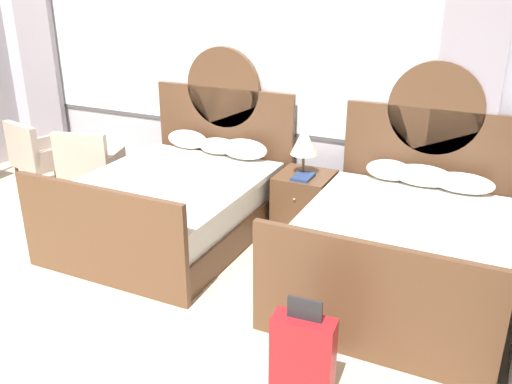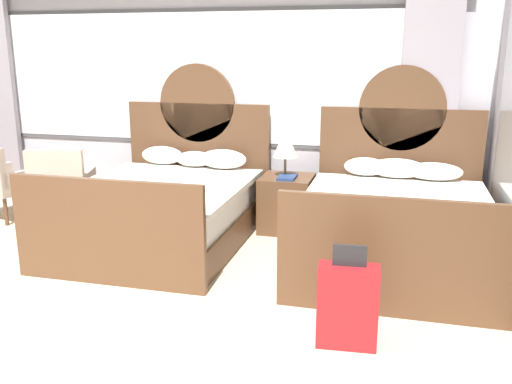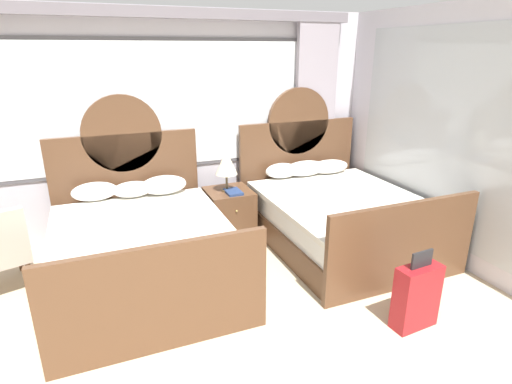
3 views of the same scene
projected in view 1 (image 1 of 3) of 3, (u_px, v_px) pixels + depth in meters
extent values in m
cube|color=silver|center=(222.00, 81.00, 6.30)|extent=(6.63, 0.07, 2.70)
cube|color=#575459|center=(220.00, 60.00, 6.18)|extent=(5.03, 0.02, 1.55)
cube|color=white|center=(220.00, 60.00, 6.17)|extent=(4.95, 0.02, 1.47)
cube|color=#998E99|center=(41.00, 70.00, 7.27)|extent=(0.58, 0.08, 2.60)
cube|color=#998E99|center=(465.00, 112.00, 5.15)|extent=(0.58, 0.08, 2.60)
cube|color=brown|center=(175.00, 220.00, 5.66)|extent=(1.63, 2.13, 0.30)
cube|color=white|center=(173.00, 195.00, 5.56)|extent=(1.57, 2.03, 0.26)
cube|color=silver|center=(168.00, 183.00, 5.43)|extent=(1.67, 1.93, 0.06)
cube|color=brown|center=(225.00, 144.00, 6.39)|extent=(1.71, 0.06, 1.31)
cylinder|color=brown|center=(223.00, 88.00, 6.14)|extent=(0.90, 0.06, 0.90)
cube|color=brown|center=(100.00, 237.00, 4.63)|extent=(1.71, 0.06, 0.91)
ellipsoid|color=white|center=(187.00, 139.00, 6.35)|extent=(0.50, 0.25, 0.21)
ellipsoid|color=white|center=(218.00, 146.00, 6.18)|extent=(0.45, 0.32, 0.17)
ellipsoid|color=white|center=(244.00, 149.00, 5.99)|extent=(0.53, 0.31, 0.22)
cube|color=brown|center=(399.00, 269.00, 4.75)|extent=(1.63, 2.13, 0.30)
cube|color=white|center=(402.00, 240.00, 4.64)|extent=(1.57, 2.03, 0.26)
cube|color=silver|center=(402.00, 226.00, 4.52)|extent=(1.67, 1.93, 0.06)
cube|color=brown|center=(428.00, 174.00, 5.48)|extent=(1.71, 0.06, 1.31)
cylinder|color=brown|center=(436.00, 109.00, 5.23)|extent=(0.90, 0.06, 0.90)
cube|color=brown|center=(369.00, 303.00, 3.72)|extent=(1.71, 0.06, 0.91)
ellipsoid|color=white|center=(389.00, 170.00, 5.41)|extent=(0.45, 0.30, 0.19)
ellipsoid|color=white|center=(423.00, 176.00, 5.24)|extent=(0.59, 0.26, 0.20)
ellipsoid|color=white|center=(463.00, 183.00, 5.09)|extent=(0.57, 0.28, 0.18)
cube|color=brown|center=(304.00, 201.00, 5.74)|extent=(0.54, 0.54, 0.60)
sphere|color=tan|center=(294.00, 199.00, 5.45)|extent=(0.02, 0.02, 0.02)
cylinder|color=brown|center=(303.00, 173.00, 5.63)|extent=(0.14, 0.14, 0.02)
cylinder|color=brown|center=(303.00, 163.00, 5.59)|extent=(0.03, 0.03, 0.19)
cone|color=beige|center=(304.00, 140.00, 5.50)|extent=(0.27, 0.27, 0.30)
cube|color=navy|center=(303.00, 177.00, 5.52)|extent=(0.18, 0.26, 0.03)
cube|color=#B29E8E|center=(93.00, 169.00, 6.45)|extent=(0.76, 0.76, 0.10)
cube|color=#B29E8E|center=(80.00, 153.00, 6.10)|extent=(0.61, 0.25, 0.45)
cube|color=#B29E8E|center=(114.00, 160.00, 6.36)|extent=(0.22, 0.54, 0.16)
cube|color=#B29E8E|center=(70.00, 157.00, 6.44)|extent=(0.22, 0.54, 0.16)
cylinder|color=brown|center=(124.00, 179.00, 6.73)|extent=(0.04, 0.04, 0.32)
cylinder|color=brown|center=(84.00, 177.00, 6.80)|extent=(0.04, 0.04, 0.32)
cylinder|color=brown|center=(107.00, 195.00, 6.26)|extent=(0.04, 0.04, 0.32)
cylinder|color=brown|center=(65.00, 192.00, 6.33)|extent=(0.04, 0.04, 0.32)
cube|color=#B29E8E|center=(46.00, 160.00, 6.74)|extent=(0.74, 0.74, 0.10)
cube|color=#B29E8E|center=(22.00, 143.00, 6.45)|extent=(0.61, 0.23, 0.45)
cube|color=#B29E8E|center=(57.00, 155.00, 6.53)|extent=(0.19, 0.55, 0.16)
cube|color=#B29E8E|center=(32.00, 146.00, 6.86)|extent=(0.19, 0.55, 0.16)
cylinder|color=brown|center=(78.00, 175.00, 6.85)|extent=(0.04, 0.04, 0.32)
cylinder|color=brown|center=(55.00, 167.00, 7.16)|extent=(0.04, 0.04, 0.32)
cylinder|color=brown|center=(40.00, 187.00, 6.49)|extent=(0.04, 0.04, 0.32)
cylinder|color=brown|center=(18.00, 177.00, 6.79)|extent=(0.04, 0.04, 0.32)
cube|color=maroon|center=(303.00, 357.00, 3.47)|extent=(0.41, 0.20, 0.57)
cube|color=#232326|center=(305.00, 309.00, 3.33)|extent=(0.22, 0.04, 0.14)
cylinder|color=black|center=(278.00, 383.00, 3.62)|extent=(0.05, 0.02, 0.05)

